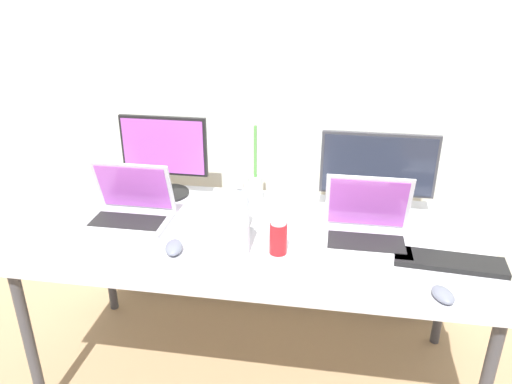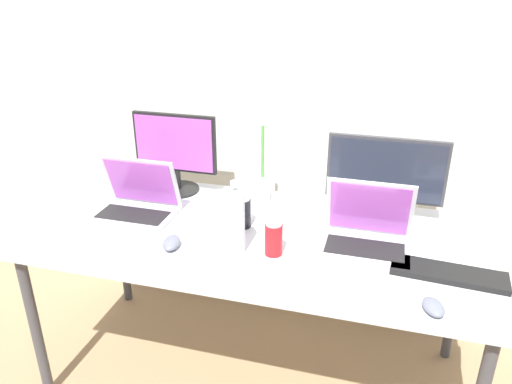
{
  "view_description": "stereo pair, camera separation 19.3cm",
  "coord_description": "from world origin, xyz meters",
  "views": [
    {
      "loc": [
        0.28,
        -1.74,
        1.72
      ],
      "look_at": [
        0.0,
        0.0,
        0.92
      ],
      "focal_mm": 35.0,
      "sensor_mm": 36.0,
      "label": 1
    },
    {
      "loc": [
        0.47,
        -1.7,
        1.72
      ],
      "look_at": [
        0.0,
        0.0,
        0.92
      ],
      "focal_mm": 35.0,
      "sensor_mm": 36.0,
      "label": 2
    }
  ],
  "objects": [
    {
      "name": "monitor_left",
      "position": [
        -0.47,
        0.3,
        0.94
      ],
      "size": [
        0.4,
        0.2,
        0.38
      ],
      "color": "black",
      "rests_on": "work_desk"
    },
    {
      "name": "wall_back",
      "position": [
        0.0,
        0.59,
        1.3
      ],
      "size": [
        7.0,
        0.08,
        2.6
      ],
      "primitive_type": "cube",
      "color": "silver",
      "rests_on": "ground"
    },
    {
      "name": "ground_plane",
      "position": [
        0.0,
        0.0,
        0.0
      ],
      "size": [
        16.0,
        16.0,
        0.0
      ],
      "primitive_type": "plane",
      "color": "#9E7F5B"
    },
    {
      "name": "mouse_by_keyboard",
      "position": [
        -0.28,
        -0.19,
        0.76
      ],
      "size": [
        0.09,
        0.12,
        0.04
      ],
      "primitive_type": "ellipsoid",
      "rotation": [
        0.0,
        0.0,
        0.22
      ],
      "color": "slate",
      "rests_on": "work_desk"
    },
    {
      "name": "soda_can_by_laptop",
      "position": [
        -0.07,
        0.04,
        0.8
      ],
      "size": [
        0.07,
        0.07,
        0.13
      ],
      "color": "black",
      "rests_on": "work_desk"
    },
    {
      "name": "monitor_center",
      "position": [
        0.48,
        0.28,
        0.93
      ],
      "size": [
        0.48,
        0.2,
        0.35
      ],
      "color": "#38383D",
      "rests_on": "work_desk"
    },
    {
      "name": "keyboard_main",
      "position": [
        0.72,
        -0.12,
        0.75
      ],
      "size": [
        0.4,
        0.15,
        0.02
      ],
      "primitive_type": "cube",
      "rotation": [
        0.0,
        0.0,
        -0.07
      ],
      "color": "black",
      "rests_on": "work_desk"
    },
    {
      "name": "water_bottle",
      "position": [
        -0.03,
        -0.16,
        0.87
      ],
      "size": [
        0.07,
        0.07,
        0.29
      ],
      "color": "silver",
      "rests_on": "work_desk"
    },
    {
      "name": "mouse_by_laptop",
      "position": [
        0.66,
        -0.34,
        0.76
      ],
      "size": [
        0.09,
        0.11,
        0.03
      ],
      "primitive_type": "ellipsoid",
      "rotation": [
        0.0,
        0.0,
        0.34
      ],
      "color": "slate",
      "rests_on": "work_desk"
    },
    {
      "name": "soda_can_near_keyboard",
      "position": [
        0.11,
        -0.14,
        0.8
      ],
      "size": [
        0.07,
        0.07,
        0.13
      ],
      "color": "red",
      "rests_on": "work_desk"
    },
    {
      "name": "laptop_secondary",
      "position": [
        0.43,
        0.01,
        0.8
      ],
      "size": [
        0.33,
        0.25,
        0.26
      ],
      "color": "silver",
      "rests_on": "work_desk"
    },
    {
      "name": "laptop_silver",
      "position": [
        -0.53,
        0.02,
        0.8
      ],
      "size": [
        0.33,
        0.24,
        0.25
      ],
      "color": "#B7B7BC",
      "rests_on": "work_desk"
    },
    {
      "name": "work_desk",
      "position": [
        0.0,
        0.0,
        0.68
      ],
      "size": [
        1.82,
        0.83,
        0.74
      ],
      "color": "#424247",
      "rests_on": "ground"
    },
    {
      "name": "bamboo_vase",
      "position": [
        -0.05,
        0.29,
        0.81
      ],
      "size": [
        0.07,
        0.07,
        0.36
      ],
      "color": "#B2D1B7",
      "rests_on": "work_desk"
    }
  ]
}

